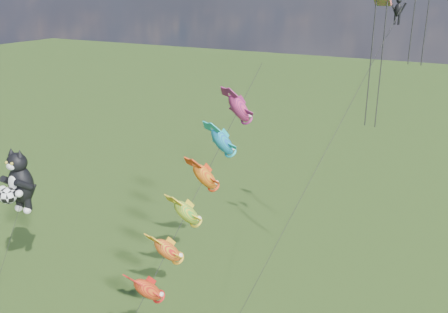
% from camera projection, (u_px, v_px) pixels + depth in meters
% --- Properties ---
extents(cat_kite_rig, '(2.71, 4.09, 11.12)m').
position_uv_depth(cat_kite_rig, '(18.00, 181.00, 37.86)').
color(cat_kite_rig, brown).
rests_on(cat_kite_rig, ground).
extents(fish_windsock_rig, '(3.61, 15.65, 17.56)m').
position_uv_depth(fish_windsock_rig, '(196.00, 195.00, 32.10)').
color(fish_windsock_rig, brown).
rests_on(fish_windsock_rig, ground).
extents(parafoil_rig, '(8.60, 15.91, 25.07)m').
position_uv_depth(parafoil_rig, '(394.00, 20.00, 31.58)').
color(parafoil_rig, brown).
rests_on(parafoil_rig, ground).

